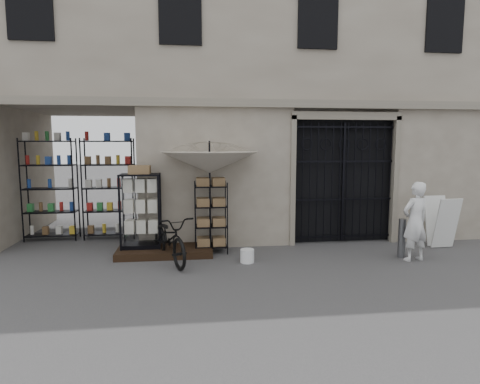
{
  "coord_description": "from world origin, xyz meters",
  "views": [
    {
      "loc": [
        -1.84,
        -6.94,
        2.37
      ],
      "look_at": [
        -0.8,
        1.4,
        1.35
      ],
      "focal_mm": 30.0,
      "sensor_mm": 36.0,
      "label": 1
    }
  ],
  "objects": [
    {
      "name": "ground",
      "position": [
        0.0,
        0.0,
        0.0
      ],
      "size": [
        80.0,
        80.0,
        0.0
      ],
      "primitive_type": "plane",
      "color": "#242428",
      "rests_on": "ground"
    },
    {
      "name": "main_building",
      "position": [
        0.0,
        4.0,
        4.5
      ],
      "size": [
        14.0,
        4.0,
        9.0
      ],
      "primitive_type": "cube",
      "color": "gray",
      "rests_on": "ground"
    },
    {
      "name": "shop_recess",
      "position": [
        -4.5,
        2.8,
        1.5
      ],
      "size": [
        3.0,
        1.7,
        3.0
      ],
      "primitive_type": "cube",
      "color": "black",
      "rests_on": "ground"
    },
    {
      "name": "shop_shelving",
      "position": [
        -4.55,
        3.3,
        1.25
      ],
      "size": [
        2.7,
        0.5,
        2.5
      ],
      "primitive_type": "cube",
      "color": "black",
      "rests_on": "ground"
    },
    {
      "name": "iron_gate",
      "position": [
        1.75,
        2.28,
        1.5
      ],
      "size": [
        2.5,
        0.21,
        3.0
      ],
      "color": "black",
      "rests_on": "ground"
    },
    {
      "name": "step_platform",
      "position": [
        -2.4,
        1.55,
        0.07
      ],
      "size": [
        2.0,
        0.9,
        0.15
      ],
      "primitive_type": "cube",
      "color": "black",
      "rests_on": "ground"
    },
    {
      "name": "display_cabinet",
      "position": [
        -2.9,
        1.68,
        0.86
      ],
      "size": [
        0.91,
        0.72,
        1.72
      ],
      "rotation": [
        0.0,
        0.0,
        0.33
      ],
      "color": "black",
      "rests_on": "step_platform"
    },
    {
      "name": "wire_rack",
      "position": [
        -1.41,
        1.66,
        0.76
      ],
      "size": [
        0.8,
        0.69,
        1.55
      ],
      "rotation": [
        0.0,
        0.0,
        -0.35
      ],
      "color": "black",
      "rests_on": "ground"
    },
    {
      "name": "market_umbrella",
      "position": [
        -1.43,
        1.51,
        2.09
      ],
      "size": [
        2.06,
        2.09,
        2.91
      ],
      "rotation": [
        0.0,
        0.0,
        0.17
      ],
      "color": "black",
      "rests_on": "ground"
    },
    {
      "name": "white_bucket",
      "position": [
        -0.73,
        0.79,
        0.13
      ],
      "size": [
        0.34,
        0.34,
        0.27
      ],
      "primitive_type": "cylinder",
      "rotation": [
        0.0,
        0.0,
        0.26
      ],
      "color": "white",
      "rests_on": "ground"
    },
    {
      "name": "bicycle",
      "position": [
        -2.27,
        1.02,
        0.0
      ],
      "size": [
        0.95,
        1.13,
        1.84
      ],
      "primitive_type": "imported",
      "rotation": [
        0.0,
        0.0,
        0.37
      ],
      "color": "black",
      "rests_on": "ground"
    },
    {
      "name": "steel_bollard",
      "position": [
        2.53,
        0.76,
        0.41
      ],
      "size": [
        0.17,
        0.17,
        0.81
      ],
      "primitive_type": "cylinder",
      "rotation": [
        0.0,
        0.0,
        0.17
      ],
      "color": "#5E5F62",
      "rests_on": "ground"
    },
    {
      "name": "shopkeeper",
      "position": [
        2.65,
        0.51,
        0.0
      ],
      "size": [
        0.94,
        1.7,
        0.39
      ],
      "primitive_type": "imported",
      "rotation": [
        0.0,
        0.0,
        3.37
      ],
      "color": "silver",
      "rests_on": "ground"
    },
    {
      "name": "easel_sign",
      "position": [
        3.84,
        1.41,
        0.59
      ],
      "size": [
        0.57,
        0.65,
        1.14
      ],
      "rotation": [
        0.0,
        0.0,
        0.05
      ],
      "color": "silver",
      "rests_on": "ground"
    }
  ]
}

